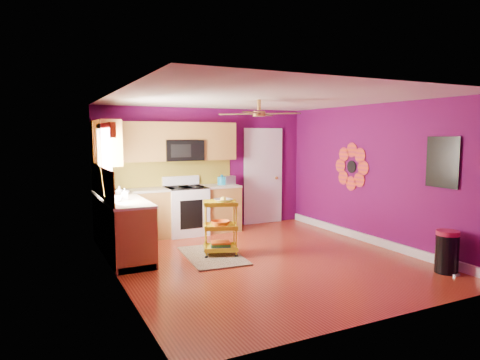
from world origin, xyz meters
TOP-DOWN VIEW (x-y plane):
  - ground at (0.00, 0.00)m, footprint 5.00×5.00m
  - room_envelope at (0.03, 0.00)m, footprint 4.54×5.04m
  - lower_cabinets at (-1.35, 1.82)m, footprint 2.81×2.31m
  - electric_range at (-0.55, 2.17)m, footprint 0.76×0.66m
  - upper_cabinetry at (-1.24, 2.17)m, footprint 2.80×2.30m
  - left_window at (-2.22, 1.05)m, footprint 0.08×1.35m
  - panel_door at (1.35, 2.47)m, footprint 0.95×0.11m
  - right_wall_art at (2.23, -0.34)m, footprint 0.04×2.74m
  - ceiling_fan at (0.00, 0.20)m, footprint 1.01×1.01m
  - shag_rug at (-0.68, 0.50)m, footprint 0.96×1.44m
  - rolling_cart at (-0.54, 0.48)m, footprint 0.63×0.54m
  - trash_can at (1.99, -1.73)m, footprint 0.32×0.35m
  - teal_kettle at (0.25, 2.22)m, footprint 0.18×0.18m
  - toaster at (0.40, 2.18)m, footprint 0.22×0.15m
  - soap_bottle_a at (-1.95, 1.01)m, footprint 0.08×0.08m
  - soap_bottle_b at (-1.92, 1.62)m, footprint 0.12×0.12m
  - counter_dish at (-1.87, 1.65)m, footprint 0.25×0.25m
  - counter_cup at (-2.06, 0.86)m, footprint 0.12×0.12m

SIDE VIEW (x-z plane):
  - ground at x=0.00m, z-range 0.00..0.00m
  - shag_rug at x=-0.68m, z-range 0.00..0.02m
  - trash_can at x=1.99m, z-range 0.00..0.61m
  - lower_cabinets at x=-1.35m, z-range -0.04..0.90m
  - electric_range at x=-0.55m, z-range -0.08..1.05m
  - rolling_cart at x=-0.54m, z-range 0.01..0.98m
  - counter_dish at x=-1.87m, z-range 0.94..1.00m
  - counter_cup at x=-2.06m, z-range 0.94..1.03m
  - soap_bottle_b at x=-1.92m, z-range 0.94..1.09m
  - teal_kettle at x=0.25m, z-range 0.92..1.13m
  - panel_door at x=1.35m, z-range -0.05..2.10m
  - soap_bottle_a at x=-1.95m, z-range 0.94..1.12m
  - toaster at x=0.40m, z-range 0.94..1.12m
  - right_wall_art at x=2.23m, z-range 0.92..1.96m
  - room_envelope at x=0.03m, z-range 0.37..2.89m
  - left_window at x=-2.22m, z-range 1.20..2.28m
  - upper_cabinetry at x=-1.24m, z-range 1.17..2.43m
  - ceiling_fan at x=0.00m, z-range 2.16..2.42m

